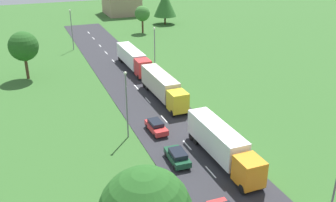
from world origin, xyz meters
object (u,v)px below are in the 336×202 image
truck_third (133,58)px  lamppost_fourth (72,28)px  car_third (156,126)px  tree_birch (165,4)px  tree_pine (23,46)px  truck_second (163,86)px  car_second (177,156)px  tree_oak (142,14)px  lamppost_third (155,47)px  lamppost_second (127,102)px  truck_lead (222,144)px

truck_third → lamppost_fourth: (-8.56, 17.94, 2.81)m
car_third → tree_birch: bearing=67.9°
tree_pine → car_third: bearing=-62.6°
truck_second → tree_pine: bearing=136.9°
car_second → tree_oak: size_ratio=0.60×
truck_second → tree_pine: size_ratio=1.61×
truck_second → lamppost_third: (3.60, 13.75, 2.36)m
car_third → lamppost_second: size_ratio=0.48×
tree_oak → truck_lead: bearing=-100.1°
truck_lead → lamppost_third: bearing=83.4°
truck_third → lamppost_second: lamppost_second is taller
car_second → car_third: size_ratio=1.00×
tree_pine → tree_birch: bearing=41.1°
lamppost_fourth → tree_oak: bearing=27.3°
truck_lead → tree_birch: tree_birch is taller
tree_birch → truck_third: bearing=-119.5°
lamppost_second → tree_oak: size_ratio=1.24×
tree_birch → car_third: bearing=-112.1°
truck_second → truck_third: bearing=89.8°
car_third → tree_pine: size_ratio=0.50×
lamppost_fourth → tree_oak: 21.99m
truck_third → lamppost_fourth: lamppost_fourth is taller
truck_third → tree_oak: tree_oak is taller
truck_third → tree_oak: (10.99, 28.02, 2.88)m
lamppost_second → tree_birch: tree_birch is taller
car_second → car_third: bearing=88.0°
truck_third → lamppost_second: bearing=-108.2°
truck_second → lamppost_fourth: size_ratio=1.53×
lamppost_second → lamppost_third: 26.31m
truck_second → truck_third: truck_second is taller
truck_third → car_third: 26.27m
truck_lead → lamppost_fourth: 53.52m
truck_lead → truck_third: bearing=89.6°
truck_lead → car_second: 5.12m
truck_lead → car_third: truck_lead is taller
truck_lead → lamppost_second: (-8.20, 9.17, 2.64)m
lamppost_fourth → tree_oak: (19.55, 10.08, 0.07)m
lamppost_second → lamppost_fourth: (-0.14, 43.62, 0.10)m
lamppost_fourth → lamppost_third: bearing=-59.0°
car_third → tree_oak: (15.68, 53.84, 4.17)m
car_second → car_third: car_second is taller
lamppost_second → tree_birch: (28.89, 61.91, 1.00)m
car_third → lamppost_fourth: lamppost_fourth is taller
tree_pine → lamppost_third: bearing=-10.1°
tree_birch → tree_pine: tree_birch is taller
truck_lead → lamppost_third: 32.90m
truck_lead → truck_second: bearing=89.5°
truck_lead → car_third: (-4.48, 9.04, -1.35)m
lamppost_fourth → tree_birch: (29.03, 18.29, 0.90)m
truck_third → car_second: truck_third is taller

